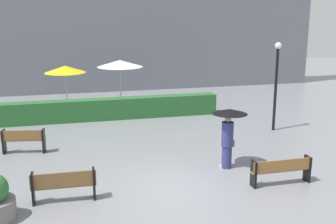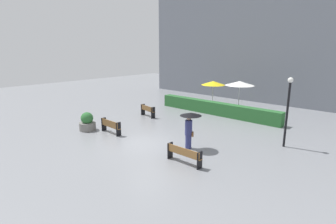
{
  "view_description": "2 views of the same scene",
  "coord_description": "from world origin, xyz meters",
  "px_view_note": "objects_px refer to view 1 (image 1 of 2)",
  "views": [
    {
      "loc": [
        -2.97,
        -10.89,
        4.96
      ],
      "look_at": [
        1.01,
        4.59,
        1.12
      ],
      "focal_mm": 44.43,
      "sensor_mm": 36.0,
      "label": 1
    },
    {
      "loc": [
        10.37,
        -9.66,
        5.25
      ],
      "look_at": [
        -1.05,
        2.88,
        1.16
      ],
      "focal_mm": 28.71,
      "sensor_mm": 36.0,
      "label": 2
    }
  ],
  "objects_px": {
    "bench_near_right": "(282,169)",
    "pedestrian_with_umbrella": "(229,128)",
    "patio_umbrella_yellow": "(65,69)",
    "bench_far_left": "(23,139)",
    "lamp_post": "(276,77)",
    "bench_near_left": "(64,184)",
    "patio_umbrella_white": "(120,64)"
  },
  "relations": [
    {
      "from": "lamp_post",
      "to": "bench_far_left",
      "type": "bearing_deg",
      "value": -177.2
    },
    {
      "from": "lamp_post",
      "to": "bench_near_right",
      "type": "bearing_deg",
      "value": -116.18
    },
    {
      "from": "bench_near_right",
      "to": "patio_umbrella_yellow",
      "type": "xyz_separation_m",
      "value": [
        -5.92,
        11.44,
        1.65
      ]
    },
    {
      "from": "bench_near_left",
      "to": "bench_far_left",
      "type": "height_order",
      "value": "bench_far_left"
    },
    {
      "from": "bench_far_left",
      "to": "patio_umbrella_white",
      "type": "relative_size",
      "value": 0.61
    },
    {
      "from": "patio_umbrella_white",
      "to": "patio_umbrella_yellow",
      "type": "bearing_deg",
      "value": 173.31
    },
    {
      "from": "bench_far_left",
      "to": "bench_near_right",
      "type": "xyz_separation_m",
      "value": [
        7.57,
        -4.87,
        -0.04
      ]
    },
    {
      "from": "bench_near_left",
      "to": "bench_near_right",
      "type": "height_order",
      "value": "bench_near_left"
    },
    {
      "from": "patio_umbrella_yellow",
      "to": "patio_umbrella_white",
      "type": "xyz_separation_m",
      "value": [
        2.76,
        -0.32,
        0.25
      ]
    },
    {
      "from": "bench_far_left",
      "to": "bench_near_left",
      "type": "bearing_deg",
      "value": -73.1
    },
    {
      "from": "bench_near_left",
      "to": "patio_umbrella_white",
      "type": "relative_size",
      "value": 0.67
    },
    {
      "from": "bench_near_left",
      "to": "lamp_post",
      "type": "distance_m",
      "value": 10.31
    },
    {
      "from": "lamp_post",
      "to": "patio_umbrella_yellow",
      "type": "distance_m",
      "value": 10.49
    },
    {
      "from": "bench_near_right",
      "to": "pedestrian_with_umbrella",
      "type": "bearing_deg",
      "value": 120.38
    },
    {
      "from": "bench_near_right",
      "to": "patio_umbrella_white",
      "type": "distance_m",
      "value": 11.71
    },
    {
      "from": "bench_near_left",
      "to": "bench_far_left",
      "type": "distance_m",
      "value": 4.66
    },
    {
      "from": "bench_far_left",
      "to": "lamp_post",
      "type": "relative_size",
      "value": 0.41
    },
    {
      "from": "pedestrian_with_umbrella",
      "to": "patio_umbrella_yellow",
      "type": "xyz_separation_m",
      "value": [
        -4.92,
        9.74,
        0.78
      ]
    },
    {
      "from": "bench_near_left",
      "to": "bench_near_right",
      "type": "bearing_deg",
      "value": -3.78
    },
    {
      "from": "bench_far_left",
      "to": "lamp_post",
      "type": "distance_m",
      "value": 10.38
    },
    {
      "from": "patio_umbrella_yellow",
      "to": "pedestrian_with_umbrella",
      "type": "bearing_deg",
      "value": -63.2
    },
    {
      "from": "bench_near_right",
      "to": "pedestrian_with_umbrella",
      "type": "height_order",
      "value": "pedestrian_with_umbrella"
    },
    {
      "from": "lamp_post",
      "to": "bench_near_left",
      "type": "bearing_deg",
      "value": -150.75
    },
    {
      "from": "patio_umbrella_yellow",
      "to": "bench_near_right",
      "type": "bearing_deg",
      "value": -62.65
    },
    {
      "from": "bench_far_left",
      "to": "bench_near_right",
      "type": "height_order",
      "value": "bench_far_left"
    },
    {
      "from": "lamp_post",
      "to": "patio_umbrella_white",
      "type": "bearing_deg",
      "value": 135.26
    },
    {
      "from": "pedestrian_with_umbrella",
      "to": "lamp_post",
      "type": "relative_size",
      "value": 0.52
    },
    {
      "from": "pedestrian_with_umbrella",
      "to": "bench_near_right",
      "type": "bearing_deg",
      "value": -59.62
    },
    {
      "from": "bench_far_left",
      "to": "patio_umbrella_white",
      "type": "bearing_deg",
      "value": 54.76
    },
    {
      "from": "patio_umbrella_yellow",
      "to": "lamp_post",
      "type": "bearing_deg",
      "value": -35.35
    },
    {
      "from": "bench_far_left",
      "to": "patio_umbrella_yellow",
      "type": "bearing_deg",
      "value": 75.87
    },
    {
      "from": "bench_near_right",
      "to": "pedestrian_with_umbrella",
      "type": "xyz_separation_m",
      "value": [
        -1.0,
        1.7,
        0.87
      ]
    }
  ]
}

